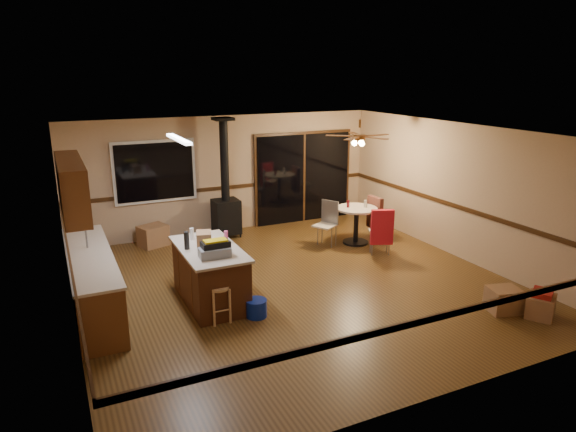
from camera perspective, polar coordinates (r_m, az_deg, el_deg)
floor at (r=8.88m, az=0.83°, el=-7.64°), size 7.00×7.00×0.00m
ceiling at (r=8.20m, az=0.91°, el=9.27°), size 7.00×7.00×0.00m
wall_back at (r=11.61m, az=-6.78°, el=4.64°), size 7.00×0.00×7.00m
wall_front at (r=5.70m, az=16.72°, el=-8.06°), size 7.00×0.00×7.00m
wall_left at (r=7.65m, az=-23.43°, el=-2.55°), size 0.00×7.00×7.00m
wall_right at (r=10.43m, az=18.43°, el=2.64°), size 0.00×7.00×7.00m
chair_rail at (r=8.53m, az=0.86°, el=-1.47°), size 7.00×7.00×0.08m
window at (r=11.13m, az=-14.58°, el=4.80°), size 1.72×0.10×1.32m
sliding_door at (r=12.33m, az=1.74°, el=4.22°), size 2.52×0.10×2.10m
lower_cabinets at (r=8.42m, az=-20.89°, el=-6.95°), size 0.60×3.00×0.86m
countertop at (r=8.26m, az=-21.20°, el=-4.06°), size 0.64×3.04×0.04m
upper_cabinets at (r=8.18m, az=-22.89°, el=3.02°), size 0.35×2.00×0.80m
kitchen_island at (r=8.21m, az=-8.66°, el=-6.44°), size 0.88×1.68×0.90m
wood_stove at (r=11.26m, az=-6.92°, el=1.29°), size 0.55×0.50×2.52m
ceiling_fan at (r=10.53m, az=7.93°, el=8.48°), size 0.24×0.24×0.55m
fluorescent_strip at (r=7.88m, az=-12.06°, el=8.36°), size 0.10×1.20×0.04m
toolbox_grey at (r=7.62m, az=-8.15°, el=-4.04°), size 0.47×0.28×0.14m
toolbox_black at (r=7.64m, az=-8.05°, el=-3.63°), size 0.41×0.22×0.23m
toolbox_yellow_lid at (r=7.60m, az=-8.08°, el=-2.73°), size 0.34×0.18×0.03m
box_on_island at (r=8.17m, az=-9.34°, el=-2.46°), size 0.30×0.36×0.21m
bottle_dark at (r=8.00m, az=-11.20°, el=-2.69°), size 0.09×0.09×0.28m
bottle_pink at (r=8.20m, az=-6.89°, el=-2.32°), size 0.08×0.08×0.20m
bottle_white at (r=8.44m, az=-10.64°, el=-1.97°), size 0.09×0.09×0.19m
bar_stool at (r=7.62m, az=-7.63°, el=-9.64°), size 0.36×0.36×0.56m
blue_bucket at (r=7.78m, az=-3.54°, el=-10.18°), size 0.38×0.38×0.27m
dining_table at (r=10.87m, az=7.60°, el=-0.35°), size 0.86×0.86×0.78m
glass_red at (r=10.79m, az=6.70°, el=1.35°), size 0.07×0.07×0.15m
glass_cream at (r=10.84m, az=8.60°, el=1.36°), size 0.07×0.07×0.15m
chair_left at (r=10.67m, az=4.43°, el=-0.23°), size 0.55×0.54×0.51m
chair_near at (r=10.18m, az=10.38°, el=-1.20°), size 0.57×0.59×0.70m
chair_right at (r=11.17m, az=9.73°, el=0.36°), size 0.48×0.44×0.70m
box_under_window at (r=11.07m, az=-14.75°, el=-2.13°), size 0.66×0.60×0.44m
box_corner_a at (r=8.61m, az=26.27°, el=-8.97°), size 0.57×0.55×0.33m
box_corner_b at (r=8.55m, az=22.84°, el=-8.59°), size 0.54×0.50×0.37m
box_small_red at (r=8.53m, az=26.44°, el=-7.68°), size 0.41×0.40×0.09m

